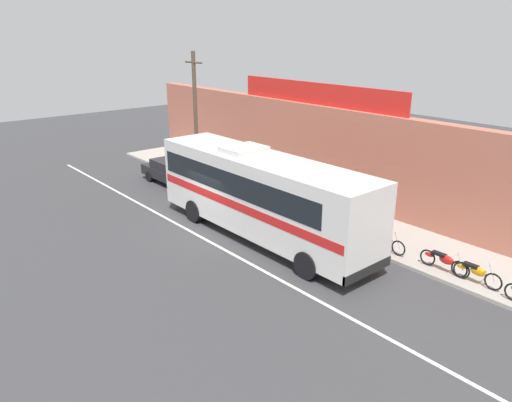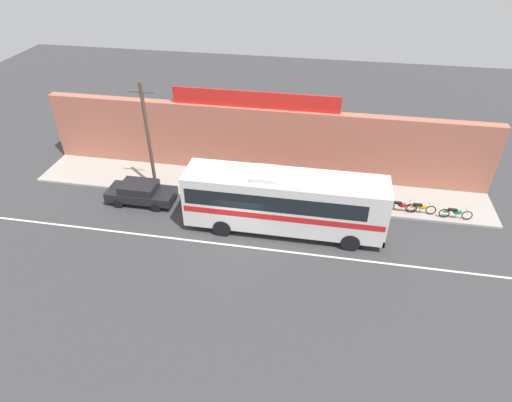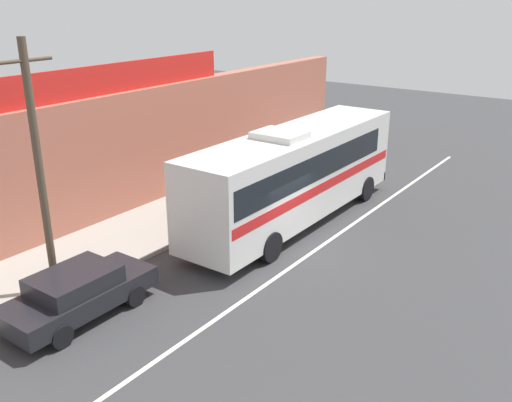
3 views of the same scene
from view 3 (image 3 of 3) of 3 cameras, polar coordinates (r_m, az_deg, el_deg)
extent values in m
plane|color=#3A3A3D|center=(19.71, 3.21, -4.92)|extent=(70.00, 70.00, 0.00)
cube|color=#A8A399|center=(22.65, -7.94, -1.44)|extent=(30.00, 3.60, 0.14)
cube|color=#B26651|center=(23.39, -12.07, 5.04)|extent=(30.00, 0.70, 4.80)
cube|color=red|center=(22.49, -13.56, 12.01)|extent=(11.00, 0.12, 1.10)
cube|color=silver|center=(19.34, 5.21, -5.49)|extent=(30.00, 0.14, 0.01)
cube|color=silver|center=(21.39, 4.01, 2.87)|extent=(11.26, 2.50, 3.10)
cube|color=black|center=(20.87, 3.39, 4.01)|extent=(9.91, 2.52, 0.96)
cube|color=red|center=(21.49, 3.99, 2.11)|extent=(11.03, 2.52, 0.36)
cube|color=black|center=(26.04, 10.60, 6.79)|extent=(0.04, 2.25, 1.40)
cube|color=black|center=(26.51, 10.34, 2.96)|extent=(0.12, 2.50, 0.36)
cube|color=silver|center=(20.03, 2.41, 6.64)|extent=(1.40, 1.75, 0.24)
cylinder|color=black|center=(25.55, 6.26, 2.27)|extent=(1.04, 0.32, 1.04)
cylinder|color=black|center=(24.56, 10.96, 1.26)|extent=(1.04, 0.32, 1.04)
cylinder|color=black|center=(19.97, -4.08, -2.96)|extent=(1.04, 0.32, 1.04)
cylinder|color=black|center=(18.69, 1.43, -4.61)|extent=(1.04, 0.32, 1.04)
cube|color=black|center=(16.38, -17.35, -9.11)|extent=(4.26, 1.76, 0.56)
cube|color=black|center=(16.09, -17.82, -7.62)|extent=(2.22, 1.58, 0.48)
cube|color=black|center=(16.53, -15.54, -6.71)|extent=(0.21, 1.48, 0.34)
cylinder|color=black|center=(17.75, -15.74, -7.62)|extent=(0.62, 0.20, 0.62)
cylinder|color=black|center=(16.61, -12.06, -9.33)|extent=(0.62, 0.20, 0.62)
cylinder|color=black|center=(16.57, -22.44, -10.62)|extent=(0.62, 0.20, 0.62)
cylinder|color=black|center=(15.34, -18.99, -12.78)|extent=(0.62, 0.20, 0.62)
cylinder|color=brown|center=(16.53, -20.91, 2.61)|extent=(0.22, 0.22, 7.21)
cylinder|color=brown|center=(15.95, -22.29, 12.94)|extent=(1.60, 0.10, 0.10)
torus|color=black|center=(27.28, 4.72, 3.35)|extent=(0.62, 0.06, 0.62)
torus|color=black|center=(26.26, 3.29, 2.70)|extent=(0.62, 0.06, 0.62)
cylinder|color=silver|center=(27.13, 4.65, 3.92)|extent=(0.34, 0.04, 0.65)
cylinder|color=silver|center=(26.96, 4.56, 4.52)|extent=(0.03, 0.56, 0.03)
ellipsoid|color=#1E51B2|center=(26.77, 4.10, 3.43)|extent=(0.56, 0.22, 0.34)
cube|color=black|center=(26.49, 3.77, 3.53)|extent=(0.52, 0.20, 0.10)
ellipsoid|color=#1E51B2|center=(26.26, 3.36, 3.02)|extent=(0.36, 0.14, 0.16)
torus|color=black|center=(30.38, 8.05, 5.00)|extent=(0.62, 0.06, 0.62)
torus|color=black|center=(29.36, 6.94, 4.50)|extent=(0.62, 0.06, 0.62)
cylinder|color=silver|center=(30.24, 8.00, 5.51)|extent=(0.34, 0.04, 0.65)
cylinder|color=silver|center=(30.07, 7.94, 6.06)|extent=(0.03, 0.56, 0.03)
ellipsoid|color=orange|center=(29.87, 7.58, 5.11)|extent=(0.56, 0.22, 0.34)
cube|color=black|center=(29.61, 7.33, 5.22)|extent=(0.52, 0.20, 0.10)
ellipsoid|color=orange|center=(29.37, 7.01, 4.79)|extent=(0.36, 0.14, 0.16)
torus|color=black|center=(29.43, 7.05, 4.54)|extent=(0.62, 0.06, 0.62)
torus|color=black|center=(28.32, 5.74, 3.96)|extent=(0.62, 0.06, 0.62)
cylinder|color=silver|center=(29.28, 7.00, 5.07)|extent=(0.34, 0.04, 0.65)
cylinder|color=silver|center=(29.12, 6.93, 5.64)|extent=(0.03, 0.56, 0.03)
ellipsoid|color=red|center=(28.88, 6.49, 4.63)|extent=(0.56, 0.22, 0.34)
cube|color=black|center=(28.59, 6.19, 4.72)|extent=(0.52, 0.20, 0.10)
ellipsoid|color=red|center=(28.33, 5.81, 4.26)|extent=(0.36, 0.14, 0.16)
torus|color=black|center=(32.08, 10.07, 5.71)|extent=(0.62, 0.06, 0.62)
torus|color=black|center=(30.95, 9.00, 5.23)|extent=(0.62, 0.06, 0.62)
cylinder|color=silver|center=(31.94, 10.04, 6.20)|extent=(0.34, 0.04, 0.65)
cylinder|color=silver|center=(31.78, 9.99, 6.73)|extent=(0.03, 0.56, 0.03)
ellipsoid|color=#237F38|center=(31.53, 9.61, 5.81)|extent=(0.56, 0.22, 0.34)
cube|color=black|center=(31.24, 9.38, 5.92)|extent=(0.52, 0.20, 0.10)
ellipsoid|color=#237F38|center=(30.97, 9.06, 5.50)|extent=(0.36, 0.14, 0.16)
cylinder|color=navy|center=(24.63, -2.86, 1.67)|extent=(0.13, 0.13, 0.76)
cylinder|color=navy|center=(24.52, -2.53, 1.59)|extent=(0.13, 0.13, 0.76)
cylinder|color=red|center=(24.37, -2.72, 3.11)|extent=(0.30, 0.30, 0.57)
sphere|color=#A37556|center=(24.25, -2.74, 4.05)|extent=(0.21, 0.21, 0.21)
cylinder|color=red|center=(24.48, -3.09, 3.25)|extent=(0.08, 0.08, 0.52)
cylinder|color=red|center=(24.24, -2.35, 3.09)|extent=(0.08, 0.08, 0.52)
camera|label=1|loc=(31.94, 40.96, 15.65)|focal=34.04mm
camera|label=2|loc=(22.74, 69.51, 27.71)|focal=30.45mm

